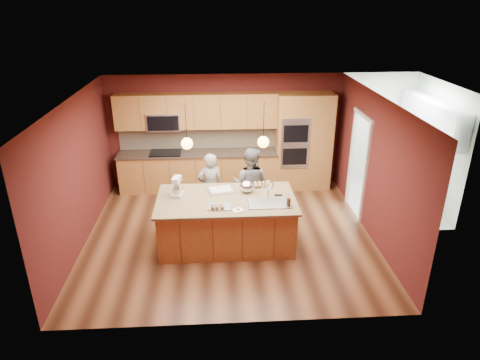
{
  "coord_description": "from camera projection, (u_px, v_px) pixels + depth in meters",
  "views": [
    {
      "loc": [
        -0.23,
        -7.33,
        4.34
      ],
      "look_at": [
        0.21,
        -0.1,
        1.2
      ],
      "focal_mm": 32.0,
      "sensor_mm": 36.0,
      "label": 1
    }
  ],
  "objects": [
    {
      "name": "cupcakes_left",
      "position": [
        179.0,
        188.0,
        8.13
      ],
      "size": [
        0.14,
        0.28,
        0.06
      ],
      "primitive_type": null,
      "color": "tan",
      "rests_on": "island"
    },
    {
      "name": "stand_mixer",
      "position": [
        177.0,
        188.0,
        7.84
      ],
      "size": [
        0.25,
        0.3,
        0.37
      ],
      "rotation": [
        0.0,
        0.0,
        -0.23
      ],
      "color": "silver",
      "rests_on": "island"
    },
    {
      "name": "sheet_cake",
      "position": [
        221.0,
        190.0,
        8.07
      ],
      "size": [
        0.55,
        0.45,
        0.05
      ],
      "rotation": [
        0.0,
        0.0,
        0.22
      ],
      "color": "silver",
      "rests_on": "island"
    },
    {
      "name": "washer",
      "position": [
        421.0,
        187.0,
        9.24
      ],
      "size": [
        0.66,
        0.68,
        1.05
      ],
      "primitive_type": "cube",
      "rotation": [
        0.0,
        0.0,
        0.01
      ],
      "color": "silver",
      "rests_on": "floor"
    },
    {
      "name": "pendant_left",
      "position": [
        187.0,
        143.0,
        7.32
      ],
      "size": [
        0.2,
        0.2,
        0.8
      ],
      "color": "black",
      "rests_on": "ceiling"
    },
    {
      "name": "island",
      "position": [
        227.0,
        221.0,
        7.97
      ],
      "size": [
        2.53,
        1.42,
        1.31
      ],
      "color": "#9A4F2A",
      "rests_on": "floor"
    },
    {
      "name": "dryer",
      "position": [
        406.0,
        172.0,
        9.97
      ],
      "size": [
        0.82,
        0.84,
        1.07
      ],
      "primitive_type": "cube",
      "rotation": [
        0.0,
        0.0,
        -0.27
      ],
      "color": "silver",
      "rests_on": "floor"
    },
    {
      "name": "floor",
      "position": [
        229.0,
        234.0,
        8.45
      ],
      "size": [
        5.5,
        5.5,
        0.0
      ],
      "primitive_type": "plane",
      "color": "#412314",
      "rests_on": "ground"
    },
    {
      "name": "pendant_right",
      "position": [
        263.0,
        142.0,
        7.4
      ],
      "size": [
        0.2,
        0.2,
        0.8
      ],
      "color": "black",
      "rests_on": "ceiling"
    },
    {
      "name": "person_left",
      "position": [
        210.0,
        187.0,
        8.73
      ],
      "size": [
        0.6,
        0.46,
        1.46
      ],
      "primitive_type": "imported",
      "rotation": [
        0.0,
        0.0,
        3.37
      ],
      "color": "black",
      "rests_on": "floor"
    },
    {
      "name": "wall_right",
      "position": [
        374.0,
        167.0,
        8.07
      ],
      "size": [
        0.0,
        5.0,
        5.0
      ],
      "primitive_type": "plane",
      "rotation": [
        1.57,
        0.0,
        -1.57
      ],
      "color": "#4D1816",
      "rests_on": "ground"
    },
    {
      "name": "tumbler",
      "position": [
        289.0,
        202.0,
        7.49
      ],
      "size": [
        0.07,
        0.07,
        0.15
      ],
      "primitive_type": "cylinder",
      "color": "#3A1E0F",
      "rests_on": "island"
    },
    {
      "name": "plate",
      "position": [
        238.0,
        210.0,
        7.35
      ],
      "size": [
        0.19,
        0.19,
        0.01
      ],
      "primitive_type": "cylinder",
      "color": "white",
      "rests_on": "island"
    },
    {
      "name": "person_right",
      "position": [
        250.0,
        184.0,
        8.75
      ],
      "size": [
        0.91,
        0.81,
        1.56
      ],
      "primitive_type": "imported",
      "rotation": [
        0.0,
        0.0,
        2.8
      ],
      "color": "gray",
      "rests_on": "floor"
    },
    {
      "name": "phone",
      "position": [
        279.0,
        195.0,
        7.91
      ],
      "size": [
        0.14,
        0.08,
        0.01
      ],
      "primitive_type": "cube",
      "rotation": [
        0.0,
        0.0,
        -0.02
      ],
      "color": "black",
      "rests_on": "island"
    },
    {
      "name": "wall_front",
      "position": [
        235.0,
        242.0,
        5.62
      ],
      "size": [
        5.5,
        0.0,
        5.5
      ],
      "primitive_type": "plane",
      "rotation": [
        -1.57,
        0.0,
        0.0
      ],
      "color": "#4D1816",
      "rests_on": "ground"
    },
    {
      "name": "doorway_trim",
      "position": [
        358.0,
        167.0,
        8.92
      ],
      "size": [
        0.08,
        1.11,
        2.2
      ],
      "primitive_type": null,
      "color": "silver",
      "rests_on": "wall_right"
    },
    {
      "name": "laundry_room",
      "position": [
        432.0,
        118.0,
        9.01
      ],
      "size": [
        2.6,
        2.7,
        2.7
      ],
      "color": "beige",
      "rests_on": "ground"
    },
    {
      "name": "wall_left",
      "position": [
        77.0,
        174.0,
        7.76
      ],
      "size": [
        0.0,
        5.0,
        5.0
      ],
      "primitive_type": "plane",
      "rotation": [
        1.57,
        0.0,
        1.57
      ],
      "color": "#4D1816",
      "rests_on": "ground"
    },
    {
      "name": "oven_column",
      "position": [
        303.0,
        142.0,
        10.1
      ],
      "size": [
        1.3,
        0.62,
        2.3
      ],
      "color": "#9A4F2A",
      "rests_on": "floor"
    },
    {
      "name": "cupcakes_right",
      "position": [
        260.0,
        185.0,
        8.27
      ],
      "size": [
        0.24,
        0.24,
        0.07
      ],
      "primitive_type": null,
      "color": "tan",
      "rests_on": "island"
    },
    {
      "name": "ceiling",
      "position": [
        228.0,
        98.0,
        7.38
      ],
      "size": [
        5.5,
        5.5,
        0.0
      ],
      "primitive_type": "plane",
      "rotation": [
        3.14,
        0.0,
        0.0
      ],
      "color": "silver",
      "rests_on": "ground"
    },
    {
      "name": "mixing_bowl",
      "position": [
        247.0,
        186.0,
        8.01
      ],
      "size": [
        0.28,
        0.28,
        0.24
      ],
      "primitive_type": "ellipsoid",
      "color": "silver",
      "rests_on": "island"
    },
    {
      "name": "cooling_rack",
      "position": [
        220.0,
        206.0,
        7.48
      ],
      "size": [
        0.44,
        0.34,
        0.02
      ],
      "primitive_type": "cube",
      "rotation": [
        0.0,
        0.0,
        -0.1
      ],
      "color": "#B8BBBF",
      "rests_on": "island"
    },
    {
      "name": "cupcakes_rack",
      "position": [
        217.0,
        206.0,
        7.38
      ],
      "size": [
        0.24,
        0.16,
        0.07
      ],
      "primitive_type": null,
      "color": "tan",
      "rests_on": "island"
    },
    {
      "name": "wall_back",
      "position": [
        225.0,
        131.0,
        10.2
      ],
      "size": [
        5.5,
        0.0,
        5.5
      ],
      "primitive_type": "plane",
      "rotation": [
        1.57,
        0.0,
        0.0
      ],
      "color": "#4D1816",
      "rests_on": "ground"
    },
    {
      "name": "cabinet_run",
      "position": [
        196.0,
        150.0,
        10.08
      ],
      "size": [
        3.74,
        0.64,
        2.3
      ],
      "color": "#9A4F2A",
      "rests_on": "floor"
    }
  ]
}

